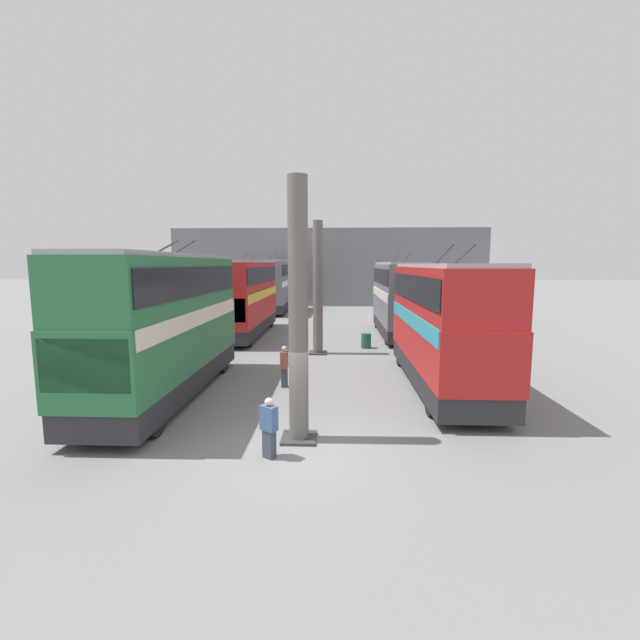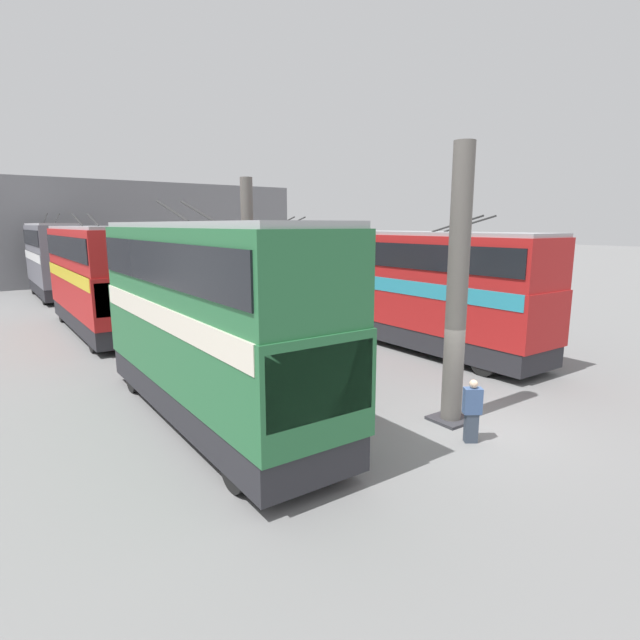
{
  "view_description": "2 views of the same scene",
  "coord_description": "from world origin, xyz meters",
  "px_view_note": "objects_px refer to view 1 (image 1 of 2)",
  "views": [
    {
      "loc": [
        -10.5,
        -1.04,
        4.82
      ],
      "look_at": [
        9.12,
        -0.24,
        2.24
      ],
      "focal_mm": 24.0,
      "sensor_mm": 36.0,
      "label": 1
    },
    {
      "loc": [
        -7.44,
        10.01,
        5.11
      ],
      "look_at": [
        7.8,
        -0.72,
        1.54
      ],
      "focal_mm": 28.0,
      "sensor_mm": 36.0,
      "label": 2
    }
  ],
  "objects_px": {
    "bus_left_near": "(443,318)",
    "bus_right_far": "(276,283)",
    "bus_left_far": "(398,294)",
    "person_aisle_midway": "(284,365)",
    "person_aisle_foreground": "(269,427)",
    "bus_right_mid": "(246,293)",
    "oil_drum": "(366,341)",
    "bus_right_near": "(166,316)"
  },
  "relations": [
    {
      "from": "person_aisle_midway",
      "to": "oil_drum",
      "type": "xyz_separation_m",
      "value": [
        8.02,
        -3.74,
        -0.44
      ]
    },
    {
      "from": "person_aisle_midway",
      "to": "bus_left_near",
      "type": "bearing_deg",
      "value": -171.09
    },
    {
      "from": "bus_left_far",
      "to": "person_aisle_midway",
      "type": "relative_size",
      "value": 5.94
    },
    {
      "from": "bus_left_near",
      "to": "oil_drum",
      "type": "bearing_deg",
      "value": 17.44
    },
    {
      "from": "bus_right_mid",
      "to": "oil_drum",
      "type": "bearing_deg",
      "value": -117.77
    },
    {
      "from": "bus_left_far",
      "to": "bus_right_near",
      "type": "relative_size",
      "value": 0.96
    },
    {
      "from": "bus_left_near",
      "to": "bus_left_far",
      "type": "distance_m",
      "value": 12.26
    },
    {
      "from": "bus_left_near",
      "to": "person_aisle_foreground",
      "type": "height_order",
      "value": "bus_left_near"
    },
    {
      "from": "person_aisle_midway",
      "to": "oil_drum",
      "type": "bearing_deg",
      "value": -108.87
    },
    {
      "from": "person_aisle_foreground",
      "to": "bus_right_mid",
      "type": "bearing_deg",
      "value": -132.42
    },
    {
      "from": "bus_right_near",
      "to": "oil_drum",
      "type": "height_order",
      "value": "bus_right_near"
    },
    {
      "from": "person_aisle_midway",
      "to": "oil_drum",
      "type": "relative_size",
      "value": 1.93
    },
    {
      "from": "bus_left_near",
      "to": "bus_right_mid",
      "type": "height_order",
      "value": "bus_right_mid"
    },
    {
      "from": "bus_right_near",
      "to": "bus_right_mid",
      "type": "height_order",
      "value": "bus_right_near"
    },
    {
      "from": "bus_left_far",
      "to": "bus_right_far",
      "type": "distance_m",
      "value": 17.02
    },
    {
      "from": "bus_right_far",
      "to": "person_aisle_midway",
      "type": "relative_size",
      "value": 5.59
    },
    {
      "from": "bus_left_far",
      "to": "bus_right_near",
      "type": "xyz_separation_m",
      "value": [
        -13.88,
        10.26,
        0.14
      ]
    },
    {
      "from": "bus_right_near",
      "to": "person_aisle_foreground",
      "type": "xyz_separation_m",
      "value": [
        -4.88,
        -4.49,
        -2.14
      ]
    },
    {
      "from": "bus_right_near",
      "to": "person_aisle_midway",
      "type": "distance_m",
      "value": 4.79
    },
    {
      "from": "bus_left_far",
      "to": "person_aisle_foreground",
      "type": "bearing_deg",
      "value": 162.89
    },
    {
      "from": "bus_left_near",
      "to": "bus_right_mid",
      "type": "relative_size",
      "value": 0.9
    },
    {
      "from": "person_aisle_foreground",
      "to": "oil_drum",
      "type": "relative_size",
      "value": 1.81
    },
    {
      "from": "bus_left_far",
      "to": "person_aisle_foreground",
      "type": "xyz_separation_m",
      "value": [
        -18.76,
        5.78,
        -1.99
      ]
    },
    {
      "from": "bus_left_far",
      "to": "person_aisle_foreground",
      "type": "relative_size",
      "value": 6.31
    },
    {
      "from": "person_aisle_midway",
      "to": "person_aisle_foreground",
      "type": "height_order",
      "value": "person_aisle_midway"
    },
    {
      "from": "person_aisle_foreground",
      "to": "oil_drum",
      "type": "bearing_deg",
      "value": -159.43
    },
    {
      "from": "bus_left_near",
      "to": "bus_right_far",
      "type": "height_order",
      "value": "bus_right_far"
    },
    {
      "from": "person_aisle_midway",
      "to": "bus_left_far",
      "type": "bearing_deg",
      "value": -110.01
    },
    {
      "from": "bus_right_near",
      "to": "bus_right_mid",
      "type": "distance_m",
      "value": 13.47
    },
    {
      "from": "bus_right_near",
      "to": "bus_right_mid",
      "type": "xyz_separation_m",
      "value": [
        13.47,
        0.0,
        -0.08
      ]
    },
    {
      "from": "bus_left_far",
      "to": "person_aisle_midway",
      "type": "distance_m",
      "value": 14.12
    },
    {
      "from": "bus_right_far",
      "to": "person_aisle_midway",
      "type": "distance_m",
      "value": 26.54
    },
    {
      "from": "bus_left_near",
      "to": "bus_left_far",
      "type": "xyz_separation_m",
      "value": [
        12.26,
        0.0,
        0.05
      ]
    },
    {
      "from": "bus_left_far",
      "to": "bus_right_mid",
      "type": "distance_m",
      "value": 10.27
    },
    {
      "from": "bus_left_far",
      "to": "bus_right_far",
      "type": "xyz_separation_m",
      "value": [
        13.58,
        10.26,
        0.16
      ]
    },
    {
      "from": "bus_right_far",
      "to": "oil_drum",
      "type": "bearing_deg",
      "value": -156.6
    },
    {
      "from": "bus_right_mid",
      "to": "bus_left_near",
      "type": "bearing_deg",
      "value": -139.09
    },
    {
      "from": "bus_left_near",
      "to": "bus_right_far",
      "type": "bearing_deg",
      "value": 21.67
    },
    {
      "from": "bus_left_near",
      "to": "oil_drum",
      "type": "height_order",
      "value": "bus_left_near"
    },
    {
      "from": "bus_right_far",
      "to": "person_aisle_foreground",
      "type": "bearing_deg",
      "value": -172.1
    },
    {
      "from": "bus_right_mid",
      "to": "person_aisle_foreground",
      "type": "height_order",
      "value": "bus_right_mid"
    },
    {
      "from": "person_aisle_foreground",
      "to": "bus_left_near",
      "type": "bearing_deg",
      "value": 172.24
    }
  ]
}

